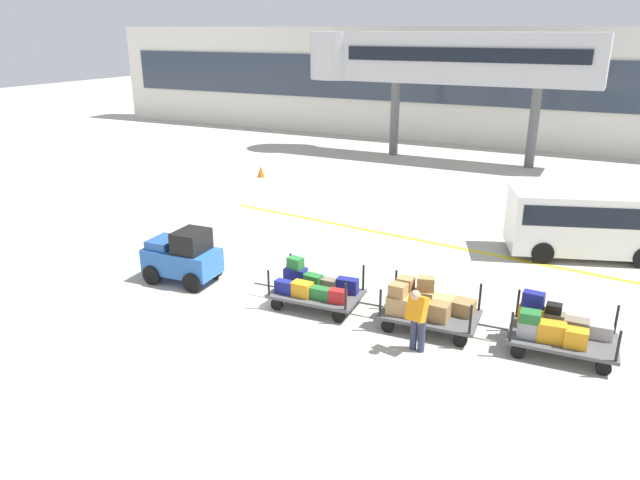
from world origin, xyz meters
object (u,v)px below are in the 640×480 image
baggage_tug (183,257)px  baggage_handler (417,317)px  baggage_cart_tail (556,329)px  shuttle_van (589,219)px  baggage_cart_middle (425,305)px  safety_cone_near (261,171)px  baggage_cart_lead (314,288)px

baggage_tug → baggage_handler: bearing=-6.7°
baggage_tug → baggage_cart_tail: size_ratio=0.71×
baggage_handler → shuttle_van: (2.97, 8.25, 0.37)m
baggage_cart_middle → baggage_cart_tail: bearing=3.0°
shuttle_van → baggage_handler: bearing=-109.8°
baggage_tug → shuttle_van: 12.59m
baggage_cart_middle → shuttle_van: 7.72m
baggage_handler → safety_cone_near: bearing=133.2°
baggage_cart_tail → shuttle_van: (0.18, 6.85, 0.68)m
baggage_tug → shuttle_van: shuttle_van is taller
baggage_tug → shuttle_van: bearing=36.0°
baggage_tug → safety_cone_near: baggage_tug is taller
baggage_cart_lead → baggage_cart_middle: 2.94m
baggage_cart_tail → baggage_handler: baggage_handler is taller
baggage_cart_middle → baggage_cart_tail: (2.98, 0.16, -0.01)m
baggage_cart_lead → baggage_cart_middle: (2.93, 0.15, 0.06)m
baggage_cart_tail → safety_cone_near: (-14.79, 11.37, -0.28)m
baggage_cart_middle → shuttle_van: size_ratio=0.59×
baggage_cart_lead → shuttle_van: shuttle_van is taller
baggage_cart_lead → baggage_tug: bearing=-176.6°
safety_cone_near → baggage_cart_tail: bearing=-37.5°
baggage_cart_middle → shuttle_van: bearing=65.7°
baggage_cart_lead → baggage_cart_tail: baggage_cart_tail is taller
baggage_tug → baggage_cart_lead: bearing=3.4°
baggage_cart_middle → baggage_cart_tail: size_ratio=1.00×
baggage_cart_lead → safety_cone_near: size_ratio=5.52×
baggage_cart_tail → baggage_handler: (-2.80, -1.40, 0.31)m
safety_cone_near → baggage_cart_lead: bearing=-52.8°
baggage_tug → baggage_cart_lead: 4.10m
baggage_handler → baggage_tug: bearing=173.3°
baggage_cart_tail → baggage_tug: bearing=-176.9°
baggage_cart_lead → baggage_cart_tail: (5.92, 0.31, 0.05)m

